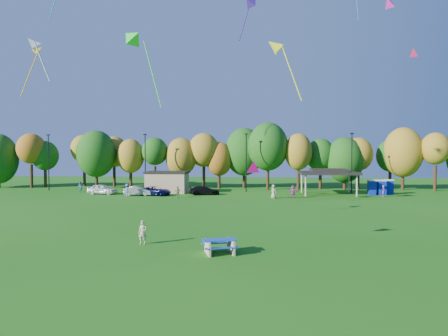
# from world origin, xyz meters

# --- Properties ---
(ground) EXTENTS (160.00, 160.00, 0.00)m
(ground) POSITION_xyz_m (0.00, 0.00, 0.00)
(ground) COLOR #19600F
(ground) RESTS_ON ground
(tree_line) EXTENTS (93.57, 10.55, 11.15)m
(tree_line) POSITION_xyz_m (-1.03, 45.51, 5.91)
(tree_line) COLOR black
(tree_line) RESTS_ON ground
(lamp_posts) EXTENTS (64.50, 0.25, 9.09)m
(lamp_posts) POSITION_xyz_m (2.00, 40.00, 4.90)
(lamp_posts) COLOR black
(lamp_posts) RESTS_ON ground
(utility_building) EXTENTS (6.30, 4.30, 3.25)m
(utility_building) POSITION_xyz_m (-10.00, 38.00, 1.64)
(utility_building) COLOR tan
(utility_building) RESTS_ON ground
(pavilion) EXTENTS (8.20, 6.20, 3.77)m
(pavilion) POSITION_xyz_m (14.00, 37.00, 3.23)
(pavilion) COLOR tan
(pavilion) RESTS_ON ground
(porta_potties) EXTENTS (3.75, 2.09, 2.18)m
(porta_potties) POSITION_xyz_m (21.65, 37.67, 1.10)
(porta_potties) COLOR #0C21A0
(porta_potties) RESTS_ON ground
(picnic_table) EXTENTS (2.37, 2.14, 0.86)m
(picnic_table) POSITION_xyz_m (1.61, 1.42, 0.50)
(picnic_table) COLOR tan
(picnic_table) RESTS_ON ground
(kite_flyer) EXTENTS (0.58, 0.39, 1.56)m
(kite_flyer) POSITION_xyz_m (-3.62, 3.41, 0.78)
(kite_flyer) COLOR #BAB48B
(kite_flyer) RESTS_ON ground
(car_a) EXTENTS (4.54, 2.31, 1.48)m
(car_a) POSITION_xyz_m (-18.98, 34.78, 0.74)
(car_a) COLOR white
(car_a) RESTS_ON ground
(car_b) EXTENTS (4.09, 1.58, 1.33)m
(car_b) POSITION_xyz_m (-13.08, 33.40, 0.66)
(car_b) COLOR gray
(car_b) RESTS_ON ground
(car_c) EXTENTS (4.97, 3.06, 1.28)m
(car_c) POSITION_xyz_m (-10.76, 33.66, 0.64)
(car_c) COLOR #0B1245
(car_c) RESTS_ON ground
(car_d) EXTENTS (4.70, 2.73, 1.28)m
(car_d) POSITION_xyz_m (-3.91, 35.13, 0.64)
(car_d) COLOR black
(car_d) RESTS_ON ground
(far_person_0) EXTENTS (1.00, 0.97, 1.63)m
(far_person_0) POSITION_xyz_m (-23.78, 37.90, 0.81)
(far_person_0) COLOR teal
(far_person_0) RESTS_ON ground
(far_person_1) EXTENTS (1.03, 1.06, 1.83)m
(far_person_1) POSITION_xyz_m (5.91, 31.33, 0.92)
(far_person_1) COLOR #94A06E
(far_person_1) RESTS_ON ground
(far_person_2) EXTENTS (1.67, 1.00, 1.71)m
(far_person_2) POSITION_xyz_m (8.51, 31.80, 0.86)
(far_person_2) COLOR #A9468B
(far_person_2) RESTS_ON ground
(far_person_3) EXTENTS (1.20, 1.34, 1.80)m
(far_person_3) POSITION_xyz_m (-14.13, 31.58, 0.90)
(far_person_3) COLOR #4A66A4
(far_person_3) RESTS_ON ground
(far_person_4) EXTENTS (0.64, 0.70, 1.59)m
(far_person_4) POSITION_xyz_m (21.14, 34.65, 0.80)
(far_person_4) COLOR #B55BC1
(far_person_4) RESTS_ON ground
(far_person_5) EXTENTS (0.98, 0.55, 1.57)m
(far_person_5) POSITION_xyz_m (-6.92, 30.75, 0.79)
(far_person_5) COLOR #7E8C55
(far_person_5) RESTS_ON ground
(kite_0) EXTENTS (2.16, 1.26, 3.41)m
(kite_0) POSITION_xyz_m (-12.22, 5.56, 13.77)
(kite_0) COLOR silver
(kite_1) EXTENTS (4.30, 3.26, 7.65)m
(kite_1) POSITION_xyz_m (-7.93, 14.48, 16.65)
(kite_1) COLOR #1DDB29
(kite_3) EXTENTS (3.01, 1.75, 5.27)m
(kite_3) POSITION_xyz_m (-18.38, 17.04, 16.25)
(kite_3) COLOR yellow
(kite_4) EXTENTS (1.05, 1.34, 1.25)m
(kite_4) POSITION_xyz_m (3.58, 2.82, 5.19)
(kite_4) COLOR #C80B7D
(kite_5) EXTENTS (2.49, 2.46, 4.57)m
(kite_5) POSITION_xyz_m (3.28, 17.91, 20.87)
(kite_5) COLOR #3E1B94
(kite_7) EXTENTS (1.96, 1.97, 1.60)m
(kite_7) POSITION_xyz_m (17.07, 20.44, 21.33)
(kite_7) COLOR #EC27B2
(kite_10) EXTENTS (1.69, 1.78, 1.40)m
(kite_10) POSITION_xyz_m (21.65, 26.08, 17.64)
(kite_10) COLOR #C11646
(kite_14) EXTENTS (3.29, 1.36, 5.49)m
(kite_14) POSITION_xyz_m (5.18, 12.21, 14.93)
(kite_14) COLOR #FFFE1A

